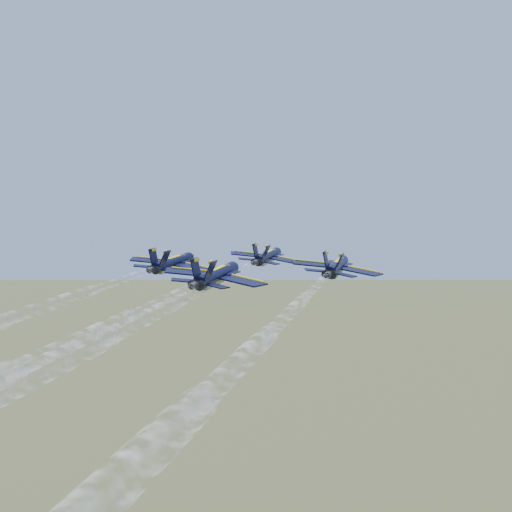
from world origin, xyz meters
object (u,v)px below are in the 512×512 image
Objects in this scene: jet_left at (174,263)px; jet_lead at (268,256)px; jet_right at (337,266)px; jet_slot at (218,275)px.

jet_lead is at bearing 56.04° from jet_left.
jet_lead is 1.00× the size of jet_right.
jet_right is (21.46, 8.49, 0.00)m from jet_left.
jet_left is at bearing -123.96° from jet_lead.
jet_left and jet_right have the same top height.
jet_slot is at bearing -129.25° from jet_right.
jet_lead is 1.00× the size of jet_left.
jet_lead is 29.33m from jet_slot.
jet_slot is at bearing -87.85° from jet_lead.
jet_right is 18.75m from jet_slot.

